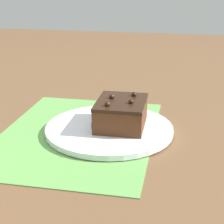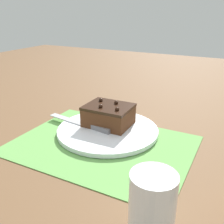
% 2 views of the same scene
% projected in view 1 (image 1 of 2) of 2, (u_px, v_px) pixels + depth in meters
% --- Properties ---
extents(ground_plane, '(3.00, 3.00, 0.00)m').
position_uv_depth(ground_plane, '(78.00, 134.00, 0.85)').
color(ground_plane, brown).
extents(placemat_woven, '(0.46, 0.34, 0.00)m').
position_uv_depth(placemat_woven, '(78.00, 133.00, 0.85)').
color(placemat_woven, '#609E4C').
rests_on(placemat_woven, ground_plane).
extents(cake_plate, '(0.29, 0.29, 0.01)m').
position_uv_depth(cake_plate, '(109.00, 129.00, 0.85)').
color(cake_plate, white).
rests_on(cake_plate, placemat_woven).
extents(chocolate_cake, '(0.13, 0.11, 0.07)m').
position_uv_depth(chocolate_cake, '(121.00, 113.00, 0.84)').
color(chocolate_cake, '#512D19').
rests_on(chocolate_cake, cake_plate).
extents(serving_knife, '(0.23, 0.05, 0.01)m').
position_uv_depth(serving_knife, '(107.00, 116.00, 0.90)').
color(serving_knife, slate).
rests_on(serving_knife, cake_plate).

